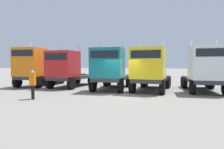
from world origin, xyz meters
TOP-DOWN VIEW (x-y plane):
  - ground at (0.00, 0.00)m, footprint 200.00×200.00m
  - semi_truck_orange at (-9.39, 2.61)m, footprint 2.99×5.92m
  - semi_truck_red at (-5.92, 2.90)m, footprint 2.71×6.41m
  - semi_truck_teal at (-1.49, 2.11)m, footprint 3.01×6.62m
  - semi_truck_yellow at (1.74, 2.25)m, footprint 2.93×6.47m
  - semi_truck_white at (5.83, 2.94)m, footprint 3.06×6.28m
  - visitor_in_hivis at (-4.82, -3.30)m, footprint 0.57×0.57m

SIDE VIEW (x-z plane):
  - ground at x=0.00m, z-range 0.00..0.00m
  - visitor_in_hivis at x=-4.82m, z-range 0.14..1.93m
  - semi_truck_red at x=-5.92m, z-range -0.25..3.69m
  - semi_truck_yellow at x=1.74m, z-range -0.25..3.74m
  - semi_truck_teal at x=-1.49m, z-range -0.24..3.78m
  - semi_truck_white at x=5.83m, z-range -0.23..3.85m
  - semi_truck_orange at x=-9.39m, z-range -0.21..4.09m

